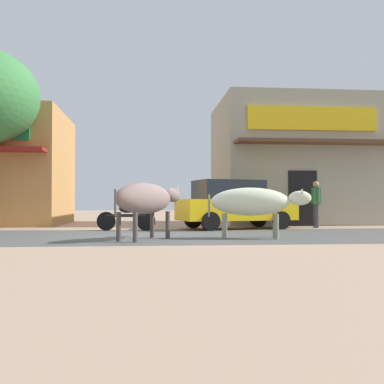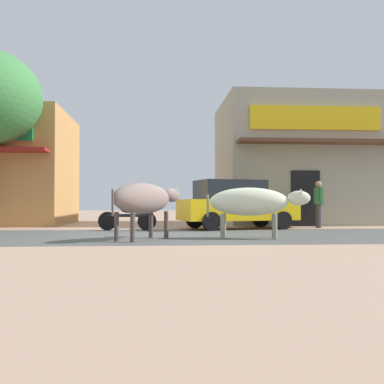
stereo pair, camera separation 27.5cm
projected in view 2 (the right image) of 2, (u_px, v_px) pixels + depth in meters
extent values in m
plane|color=tan|center=(150.00, 236.00, 12.56)|extent=(80.00, 80.00, 0.00)
cube|color=#51524F|center=(150.00, 236.00, 12.56)|extent=(72.00, 5.71, 0.00)
cube|color=#A39D87|center=(294.00, 163.00, 20.52)|extent=(6.30, 5.45, 5.25)
cube|color=yellow|center=(315.00, 118.00, 17.77)|extent=(5.04, 0.10, 0.90)
cube|color=brown|center=(319.00, 141.00, 17.36)|extent=(6.04, 0.90, 0.12)
cube|color=black|center=(306.00, 198.00, 17.71)|extent=(1.10, 0.06, 2.10)
cube|color=yellow|center=(238.00, 210.00, 15.88)|extent=(4.16, 2.52, 0.70)
cube|color=#1E2328|center=(230.00, 190.00, 15.80)|extent=(2.44, 1.97, 0.64)
cylinder|color=black|center=(261.00, 219.00, 17.04)|extent=(0.63, 0.32, 0.60)
cylinder|color=black|center=(283.00, 220.00, 15.50)|extent=(0.63, 0.32, 0.60)
cylinder|color=black|center=(195.00, 220.00, 16.25)|extent=(0.63, 0.32, 0.60)
cylinder|color=black|center=(211.00, 221.00, 14.71)|extent=(0.63, 0.32, 0.60)
cylinder|color=black|center=(147.00, 221.00, 14.93)|extent=(0.60, 0.16, 0.60)
cylinder|color=black|center=(107.00, 221.00, 15.01)|extent=(0.60, 0.16, 0.60)
cylinder|color=black|center=(127.00, 215.00, 14.98)|extent=(1.27, 0.27, 0.10)
ellipsoid|color=black|center=(129.00, 209.00, 14.98)|extent=(0.59, 0.31, 0.28)
cylinder|color=black|center=(145.00, 207.00, 14.95)|extent=(0.06, 0.06, 0.60)
ellipsoid|color=gray|center=(142.00, 198.00, 11.25)|extent=(1.74, 2.05, 0.74)
ellipsoid|color=gray|center=(172.00, 195.00, 12.34)|extent=(0.55, 0.62, 0.36)
cone|color=beige|center=(170.00, 189.00, 12.44)|extent=(0.06, 0.06, 0.12)
cone|color=beige|center=(176.00, 188.00, 12.33)|extent=(0.06, 0.06, 0.12)
cylinder|color=#4D3F3B|center=(151.00, 224.00, 11.93)|extent=(0.11, 0.11, 0.68)
cylinder|color=#4D3F3B|center=(166.00, 225.00, 11.68)|extent=(0.11, 0.11, 0.68)
cylinder|color=#4D3F3B|center=(116.00, 227.00, 10.79)|extent=(0.11, 0.11, 0.68)
cylinder|color=#4D3F3B|center=(133.00, 227.00, 10.55)|extent=(0.11, 0.11, 0.68)
cylinder|color=#4D3F3B|center=(113.00, 203.00, 10.33)|extent=(0.05, 0.05, 0.59)
ellipsoid|color=beige|center=(249.00, 202.00, 11.71)|extent=(2.07, 1.14, 0.70)
ellipsoid|color=beige|center=(299.00, 198.00, 11.56)|extent=(0.60, 0.39, 0.36)
cone|color=beige|center=(300.00, 191.00, 11.66)|extent=(0.06, 0.06, 0.12)
cone|color=beige|center=(301.00, 191.00, 11.46)|extent=(0.06, 0.06, 0.12)
cylinder|color=gray|center=(274.00, 226.00, 11.88)|extent=(0.11, 0.11, 0.62)
cylinder|color=gray|center=(275.00, 227.00, 11.35)|extent=(0.11, 0.11, 0.62)
cylinder|color=gray|center=(224.00, 225.00, 12.04)|extent=(0.11, 0.11, 0.62)
cylinder|color=gray|center=(223.00, 226.00, 11.51)|extent=(0.11, 0.11, 0.62)
cylinder|color=gray|center=(208.00, 206.00, 11.84)|extent=(0.05, 0.05, 0.56)
cylinder|color=#3F3F47|center=(318.00, 216.00, 16.69)|extent=(0.14, 0.14, 0.83)
cylinder|color=#3F3F47|center=(319.00, 216.00, 16.52)|extent=(0.14, 0.14, 0.83)
cube|color=#33723F|center=(318.00, 196.00, 16.62)|extent=(0.32, 0.43, 0.59)
sphere|color=tan|center=(318.00, 184.00, 16.63)|extent=(0.23, 0.23, 0.23)
cylinder|color=#33723F|center=(316.00, 195.00, 16.88)|extent=(0.09, 0.09, 0.53)
cylinder|color=#33723F|center=(321.00, 195.00, 16.36)|extent=(0.09, 0.09, 0.53)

